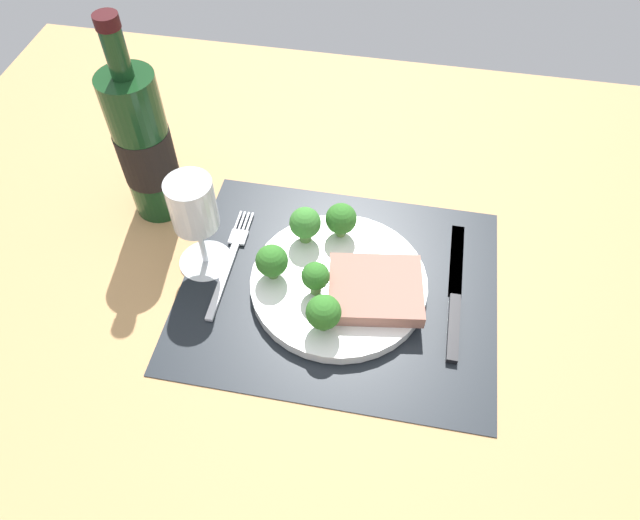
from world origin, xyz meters
TOP-DOWN VIEW (x-y plane):
  - ground_plane at (0.00, 0.00)cm, footprint 140.00×110.00cm
  - placemat at (0.00, 0.00)cm, footprint 42.09×34.69cm
  - plate at (0.00, 0.00)cm, footprint 23.56×23.56cm
  - steak at (4.99, -1.40)cm, footprint 13.34×11.79cm
  - broccoli_center at (-0.70, -7.59)cm, footprint 4.37×4.37cm
  - broccoli_front_edge at (-1.08, 7.92)cm, footprint 4.33×4.33cm
  - broccoli_near_steak at (-5.74, 6.13)cm, footprint 4.34×4.34cm
  - broccoli_near_fork at (-8.71, -0.90)cm, footprint 4.28×4.28cm
  - broccoli_back_left at (-2.67, -2.42)cm, footprint 3.65×3.65cm
  - fork at (-15.55, 1.42)cm, footprint 2.40×19.20cm
  - knife at (15.47, 0.53)cm, footprint 1.80×23.00cm
  - wine_bottle at (-28.78, 10.37)cm, footprint 7.62×7.62cm
  - wine_glass at (-18.97, 1.11)cm, footprint 7.37×7.37cm

SIDE VIEW (x-z plane):
  - ground_plane at x=0.00cm, z-range -3.00..0.00cm
  - placemat at x=0.00cm, z-range 0.00..0.30cm
  - fork at x=-15.55cm, z-range 0.30..0.80cm
  - knife at x=15.47cm, z-range 0.20..1.00cm
  - plate at x=0.00cm, z-range 0.30..1.90cm
  - steak at x=4.99cm, z-range 1.90..3.92cm
  - broccoli_near_fork at x=-8.71cm, z-range 2.32..7.61cm
  - broccoli_front_edge at x=-1.08cm, z-range 2.34..7.69cm
  - broccoli_back_left at x=-2.67cm, z-range 2.48..7.64cm
  - broccoli_near_steak at x=-5.74cm, z-range 2.37..7.91cm
  - broccoli_center at x=-0.70cm, z-range 2.40..7.91cm
  - wine_glass at x=-18.97cm, z-range 2.79..17.89cm
  - wine_bottle at x=-28.78cm, z-range -3.75..26.71cm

